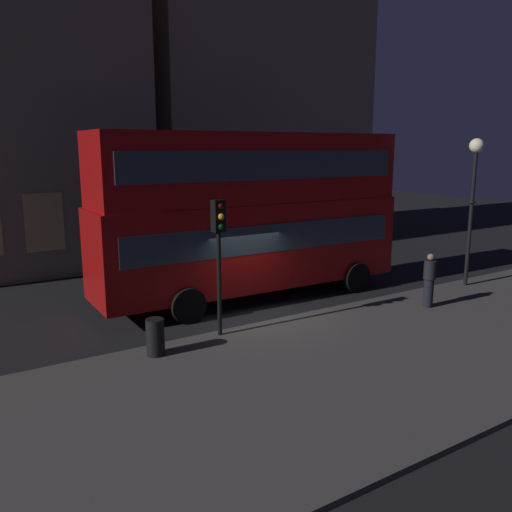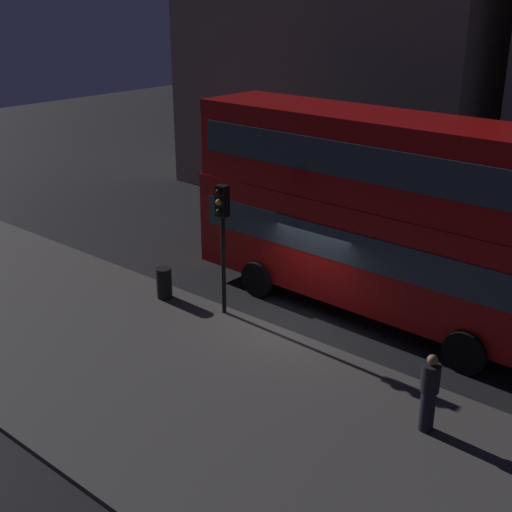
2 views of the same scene
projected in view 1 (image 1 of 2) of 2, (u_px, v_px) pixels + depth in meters
The scene contains 8 objects.
ground_plane at pixel (257, 318), 16.28m from camera, with size 80.00×80.00×0.00m, color black.
sidewalk_slab at pixel (353, 363), 12.71m from camera, with size 44.00×7.32×0.12m, color #423F3D.
building_plain_facade at pixel (245, 81), 29.38m from camera, with size 12.34×7.94×17.51m.
double_decker_bus at pixel (252, 208), 17.72m from camera, with size 10.95×3.00×5.64m.
traffic_light_near_kerb at pixel (219, 239), 13.93m from camera, with size 0.33×0.37×3.71m.
street_lamp at pixel (474, 178), 18.88m from camera, with size 0.51×0.51×5.36m.
pedestrian at pixel (429, 280), 16.84m from camera, with size 0.39×0.39×1.75m.
litter_bin at pixel (155, 337), 12.99m from camera, with size 0.45×0.45×0.93m, color black.
Camera 1 is at (-8.41, -13.08, 5.18)m, focal length 37.01 mm.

